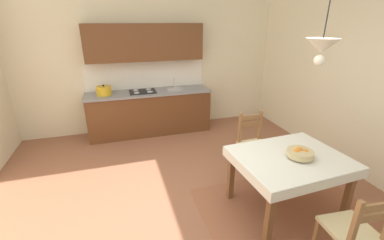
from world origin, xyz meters
name	(u,v)px	position (x,y,z in m)	size (l,w,h in m)	color
ground_plane	(190,207)	(0.00, 0.00, -0.05)	(5.97, 6.21, 0.10)	#935B42
wall_back	(150,33)	(0.00, 2.86, 2.02)	(5.97, 0.12, 4.04)	beige
area_rug	(287,212)	(1.13, -0.51, 0.00)	(2.10, 1.60, 0.01)	#92553B
kitchen_cabinetry	(148,93)	(-0.14, 2.53, 0.86)	(2.50, 0.63, 2.20)	brown
dining_table	(289,165)	(1.13, -0.41, 0.63)	(1.33, 1.09, 0.75)	brown
dining_chair_kitchen_side	(253,144)	(1.20, 0.54, 0.44)	(0.43, 0.43, 0.93)	#D1BC89
dining_chair_camera_side	(353,232)	(1.18, -1.32, 0.44)	(0.45, 0.45, 0.93)	#D1BC89
fruit_bowl	(300,153)	(1.20, -0.47, 0.81)	(0.30, 0.30, 0.12)	tan
pendant_lamp	(322,47)	(1.19, -0.53, 2.02)	(0.32, 0.32, 0.80)	black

